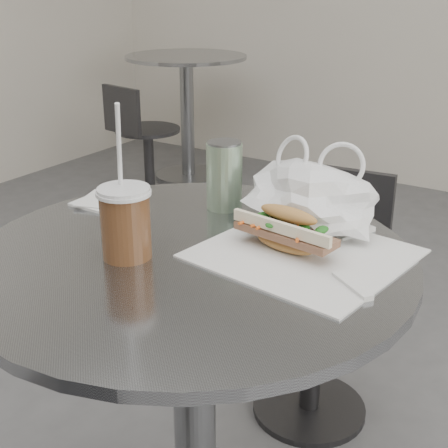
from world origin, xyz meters
The scene contains 11 objects.
cafe_table centered at (0.00, 0.20, 0.47)m, with size 0.76×0.76×0.74m.
bg_table centered at (-1.60, 2.40, 0.47)m, with size 0.70×0.70×0.74m.
chair_far centered at (-0.03, 0.83, 0.31)m, with size 0.36×0.38×0.69m.
bg_chair centered at (-1.53, 1.90, 0.29)m, with size 0.34×0.37×0.65m.
sandwich_paper centered at (0.16, 0.30, 0.74)m, with size 0.32×0.30×0.00m, color white.
banh_mi centered at (0.13, 0.29, 0.78)m, with size 0.23×0.12×0.08m.
iced_coffee centered at (-0.08, 0.13, 0.80)m, with size 0.09×0.09×0.26m.
sunglasses centered at (0.13, 0.34, 0.76)m, with size 0.12×0.09×0.06m.
plastic_bag centered at (0.12, 0.41, 0.80)m, with size 0.24×0.18×0.12m, color white, non-canonical shape.
napkin_stack centered at (-0.29, 0.31, 0.74)m, with size 0.13×0.13×0.01m.
drink_can centered at (-0.07, 0.42, 0.81)m, with size 0.07×0.07×0.14m.
Camera 1 is at (0.57, -0.58, 1.18)m, focal length 50.00 mm.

